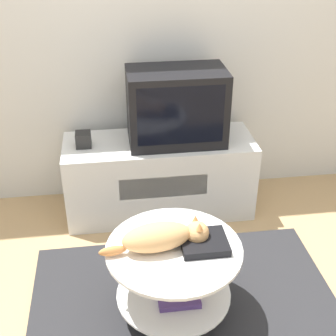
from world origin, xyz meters
TOP-DOWN VIEW (x-y plane):
  - ground_plane at (0.00, 0.00)m, footprint 12.00×12.00m
  - wall_back at (0.00, 1.36)m, footprint 8.00×0.05m
  - rug at (0.00, 0.00)m, footprint 1.69×1.31m
  - tv_stand at (-0.02, 1.04)m, footprint 1.28×0.46m
  - tv at (0.09, 1.04)m, footprint 0.63×0.37m
  - speaker at (-0.52, 1.04)m, footprint 0.10×0.10m
  - coffee_table at (-0.07, 0.04)m, footprint 0.68×0.68m
  - dvd_box at (0.08, 0.04)m, footprint 0.23×0.21m
  - cat at (-0.12, 0.05)m, footprint 0.55×0.19m

SIDE VIEW (x-z plane):
  - ground_plane at x=0.00m, z-range 0.00..0.00m
  - rug at x=0.00m, z-range 0.00..0.02m
  - tv_stand at x=-0.02m, z-range 0.00..0.55m
  - coffee_table at x=-0.07m, z-range 0.08..0.53m
  - dvd_box at x=0.08m, z-range 0.46..0.50m
  - cat at x=-0.12m, z-range 0.46..0.60m
  - speaker at x=-0.52m, z-range 0.55..0.64m
  - tv at x=0.09m, z-range 0.55..1.03m
  - wall_back at x=0.00m, z-range 0.00..2.60m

